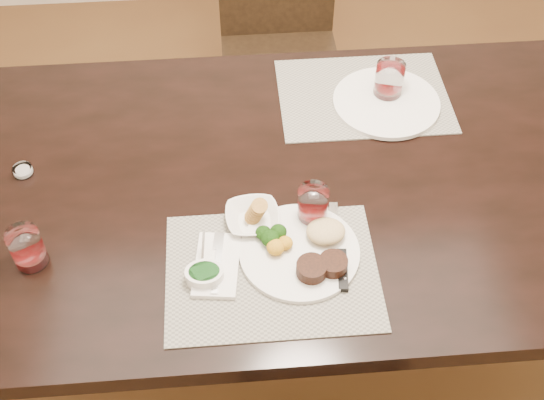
{
  "coord_description": "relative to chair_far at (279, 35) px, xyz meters",
  "views": [
    {
      "loc": [
        -0.19,
        -1.12,
        1.97
      ],
      "look_at": [
        -0.11,
        -0.12,
        0.82
      ],
      "focal_mm": 45.0,
      "sensor_mm": 36.0,
      "label": 1
    }
  ],
  "objects": [
    {
      "name": "wine_glass_side",
      "position": [
        -0.65,
        -1.13,
        0.29
      ],
      "size": [
        0.07,
        0.07,
        0.1
      ],
      "rotation": [
        0.0,
        0.0,
        0.43
      ],
      "color": "white",
      "rests_on": "dining_table"
    },
    {
      "name": "sauce_ramekin",
      "position": [
        -0.27,
        -1.22,
        0.27
      ],
      "size": [
        0.08,
        0.12,
        0.07
      ],
      "rotation": [
        0.0,
        0.0,
        -0.14
      ],
      "color": "silver",
      "rests_on": "placemat_near"
    },
    {
      "name": "cracker_bowl",
      "position": [
        -0.16,
        -1.06,
        0.27
      ],
      "size": [
        0.13,
        0.13,
        0.05
      ],
      "rotation": [
        0.0,
        0.0,
        0.07
      ],
      "color": "silver",
      "rests_on": "placemat_near"
    },
    {
      "name": "placemat_near",
      "position": [
        -0.12,
        -1.2,
        0.25
      ],
      "size": [
        0.46,
        0.34,
        0.0
      ],
      "primitive_type": "cube",
      "color": "gray",
      "rests_on": "dining_table"
    },
    {
      "name": "placemat_far",
      "position": [
        0.17,
        -0.64,
        0.25
      ],
      "size": [
        0.46,
        0.34,
        0.0
      ],
      "primitive_type": "cube",
      "color": "gray",
      "rests_on": "dining_table"
    },
    {
      "name": "ground_plane",
      "position": [
        0.0,
        -0.93,
        -0.5
      ],
      "size": [
        4.5,
        4.5,
        0.0
      ],
      "primitive_type": "plane",
      "color": "#4C2F18",
      "rests_on": "ground"
    },
    {
      "name": "wine_glass_near",
      "position": [
        -0.02,
        -1.06,
        0.29
      ],
      "size": [
        0.07,
        0.07,
        0.1
      ],
      "rotation": [
        0.0,
        0.0,
        -0.39
      ],
      "color": "white",
      "rests_on": "placemat_near"
    },
    {
      "name": "chair_far",
      "position": [
        0.0,
        0.0,
        0.0
      ],
      "size": [
        0.42,
        0.42,
        0.9
      ],
      "color": "black",
      "rests_on": "ground"
    },
    {
      "name": "steak_knife",
      "position": [
        0.03,
        -1.19,
        0.26
      ],
      "size": [
        0.03,
        0.25,
        0.01
      ],
      "rotation": [
        0.0,
        0.0,
        -0.11
      ],
      "color": "white",
      "rests_on": "placemat_near"
    },
    {
      "name": "napkin_fork",
      "position": [
        -0.24,
        -1.18,
        0.26
      ],
      "size": [
        0.11,
        0.18,
        0.02
      ],
      "rotation": [
        0.0,
        0.0,
        -0.13
      ],
      "color": "silver",
      "rests_on": "placemat_near"
    },
    {
      "name": "wine_glass_far",
      "position": [
        0.24,
        -0.65,
        0.3
      ],
      "size": [
        0.08,
        0.08,
        0.11
      ],
      "rotation": [
        0.0,
        0.0,
        -0.0
      ],
      "color": "white",
      "rests_on": "placemat_far"
    },
    {
      "name": "dinner_plate",
      "position": [
        -0.05,
        -1.16,
        0.27
      ],
      "size": [
        0.27,
        0.27,
        0.05
      ],
      "rotation": [
        0.0,
        0.0,
        0.35
      ],
      "color": "silver",
      "rests_on": "placemat_near"
    },
    {
      "name": "salt_cellar",
      "position": [
        -0.71,
        -0.86,
        0.26
      ],
      "size": [
        0.05,
        0.05,
        0.02
      ],
      "rotation": [
        0.0,
        0.0,
        0.09
      ],
      "color": "white",
      "rests_on": "dining_table"
    },
    {
      "name": "far_plate",
      "position": [
        0.23,
        -0.68,
        0.26
      ],
      "size": [
        0.29,
        0.29,
        0.01
      ],
      "primitive_type": "cylinder",
      "color": "silver",
      "rests_on": "placemat_far"
    },
    {
      "name": "dining_table",
      "position": [
        0.0,
        -0.93,
        0.16
      ],
      "size": [
        2.0,
        1.0,
        0.75
      ],
      "color": "black",
      "rests_on": "ground"
    }
  ]
}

